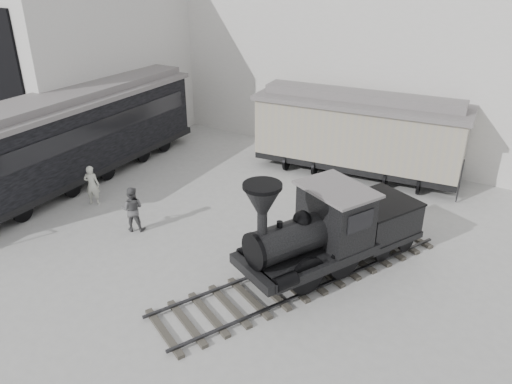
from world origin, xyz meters
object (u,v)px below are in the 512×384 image
Objects in this scene: locomotive at (325,235)px; visitor_b at (132,209)px; visitor_a at (92,185)px; boxcar at (358,132)px; passenger_coach at (76,136)px.

visitor_b is (-6.94, -1.31, -0.45)m from locomotive.
visitor_a is at bearing -151.43° from locomotive.
visitor_b is at bearing -144.35° from locomotive.
visitor_a is 0.97× the size of visitor_b.
locomotive is 8.12m from boxcar.
passenger_coach is 5.76m from visitor_b.
boxcar is 10.42m from visitor_b.
boxcar is at bearing 129.71° from locomotive.
passenger_coach is 8.22× the size of visitor_b.
boxcar reaches higher than passenger_coach.
passenger_coach is (-10.11, -7.04, 0.05)m from boxcar.
locomotive is at bearing -6.38° from passenger_coach.
boxcar is 12.32m from passenger_coach.
locomotive is at bearing 153.63° from visitor_a.
locomotive is at bearing 160.11° from visitor_b.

